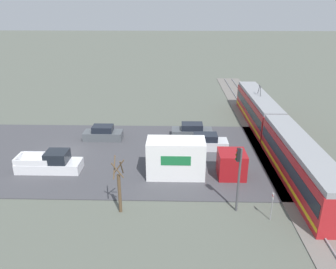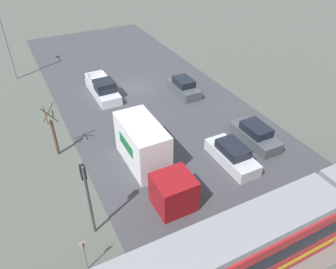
# 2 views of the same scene
# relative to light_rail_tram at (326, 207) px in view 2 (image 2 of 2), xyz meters

# --- Properties ---
(ground_plane) EXTENTS (320.00, 320.00, 0.00)m
(ground_plane) POSITION_rel_light_rail_tram_xyz_m (2.68, -21.60, -1.75)
(ground_plane) COLOR #565B51
(road_surface) EXTENTS (16.39, 40.97, 0.08)m
(road_surface) POSITION_rel_light_rail_tram_xyz_m (2.68, -21.60, -1.71)
(road_surface) COLOR #424247
(road_surface) RESTS_ON ground
(rail_bed) EXTENTS (71.99, 4.40, 0.22)m
(rail_bed) POSITION_rel_light_rail_tram_xyz_m (2.68, 0.00, -1.71)
(rail_bed) COLOR slate
(rail_bed) RESTS_ON ground
(light_rail_tram) EXTENTS (30.18, 2.62, 4.58)m
(light_rail_tram) POSITION_rel_light_rail_tram_xyz_m (0.00, 0.00, 0.00)
(light_rail_tram) COLOR #B21E23
(light_rail_tram) RESTS_ON ground
(box_truck) EXTENTS (2.43, 8.45, 3.33)m
(box_truck) POSITION_rel_light_rail_tram_xyz_m (6.86, -9.12, -0.14)
(box_truck) COLOR maroon
(box_truck) RESTS_ON ground
(pickup_truck) EXTENTS (1.99, 5.68, 1.86)m
(pickup_truck) POSITION_rel_light_rail_tram_xyz_m (6.25, -21.52, -0.97)
(pickup_truck) COLOR silver
(pickup_truck) RESTS_ON ground
(sedan_car_0) EXTENTS (1.84, 4.52, 1.57)m
(sedan_car_0) POSITION_rel_light_rail_tram_xyz_m (-2.13, -8.50, -1.03)
(sedan_car_0) COLOR #4C5156
(sedan_car_0) RESTS_ON ground
(sedan_car_1) EXTENTS (1.79, 4.23, 1.58)m
(sedan_car_1) POSITION_rel_light_rail_tram_xyz_m (-1.12, -18.34, -1.02)
(sedan_car_1) COLOR #4C5156
(sedan_car_1) RESTS_ON ground
(sedan_car_2) EXTENTS (1.84, 4.63, 1.58)m
(sedan_car_2) POSITION_rel_light_rail_tram_xyz_m (1.04, -7.27, -1.02)
(sedan_car_2) COLOR silver
(sedan_car_2) RESTS_ON ground
(traffic_light_pole) EXTENTS (0.28, 0.47, 4.98)m
(traffic_light_pole) POSITION_rel_light_rail_tram_xyz_m (11.92, -5.93, 1.49)
(traffic_light_pole) COLOR #47474C
(traffic_light_pole) RESTS_ON ground
(street_tree) EXTENTS (1.03, 0.86, 4.33)m
(street_tree) POSITION_rel_light_rail_tram_xyz_m (12.26, -14.27, 0.21)
(street_tree) COLOR brown
(street_tree) RESTS_ON ground
(street_lamp_near_crossing) EXTENTS (0.36, 1.95, 7.83)m
(street_lamp_near_crossing) POSITION_rel_light_rail_tram_xyz_m (13.56, -30.04, 2.78)
(street_lamp_near_crossing) COLOR gray
(street_lamp_near_crossing) RESTS_ON ground
(no_parking_sign) EXTENTS (0.32, 0.08, 2.18)m
(no_parking_sign) POSITION_rel_light_rail_tram_xyz_m (12.98, -3.65, -0.42)
(no_parking_sign) COLOR gray
(no_parking_sign) RESTS_ON ground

